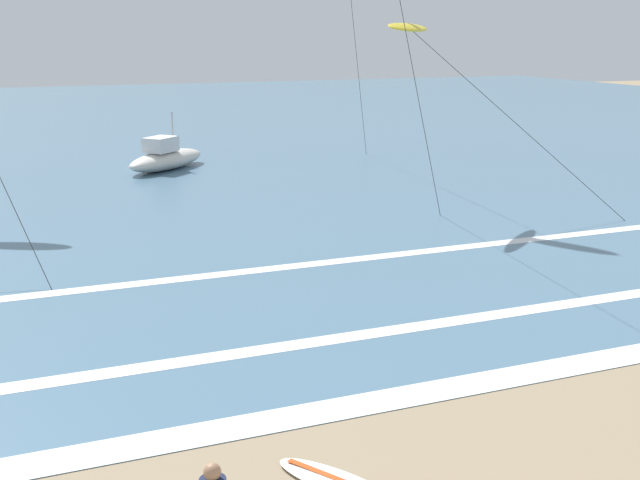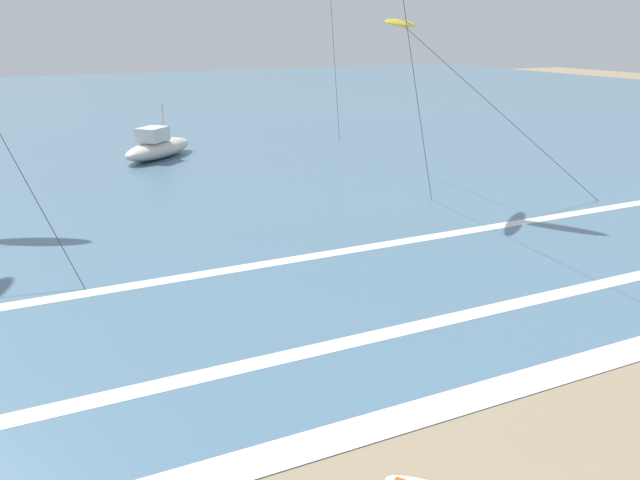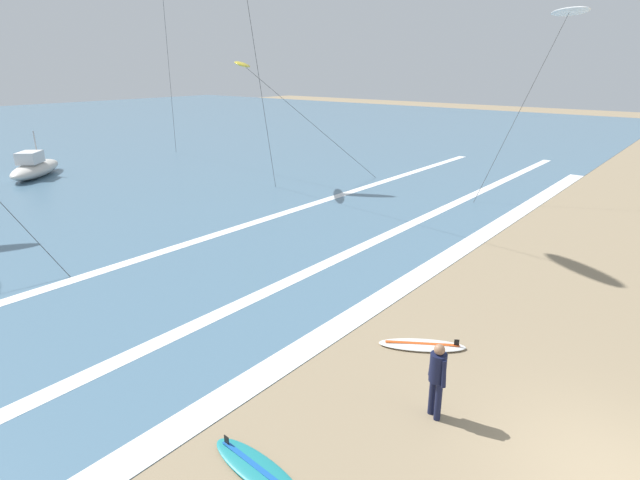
{
  "view_description": "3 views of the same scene",
  "coord_description": "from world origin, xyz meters",
  "px_view_note": "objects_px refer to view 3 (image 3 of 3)",
  "views": [
    {
      "loc": [
        -2.17,
        -4.89,
        6.42
      ],
      "look_at": [
        2.43,
        6.75,
        3.09
      ],
      "focal_mm": 44.17,
      "sensor_mm": 36.0,
      "label": 1
    },
    {
      "loc": [
        -3.55,
        -1.92,
        6.53
      ],
      "look_at": [
        2.4,
        9.85,
        2.36
      ],
      "focal_mm": 38.44,
      "sensor_mm": 36.0,
      "label": 2
    },
    {
      "loc": [
        -8.14,
        -0.33,
        6.52
      ],
      "look_at": [
        0.26,
        6.47,
        2.76
      ],
      "focal_mm": 28.28,
      "sensor_mm": 36.0,
      "label": 3
    }
  ],
  "objects_px": {
    "surfer_left_far": "(437,374)",
    "surfboard_foreground_flat": "(257,469)",
    "kite_yellow_mid_center": "(243,65)",
    "kite_white_high_right": "(569,13)",
    "offshore_boat": "(35,168)",
    "surfboard_near_water": "(422,345)"
  },
  "relations": [
    {
      "from": "surfboard_foreground_flat",
      "to": "kite_white_high_right",
      "type": "distance_m",
      "value": 24.23
    },
    {
      "from": "kite_yellow_mid_center",
      "to": "kite_white_high_right",
      "type": "bearing_deg",
      "value": -61.12
    },
    {
      "from": "surfboard_foreground_flat",
      "to": "kite_white_high_right",
      "type": "bearing_deg",
      "value": 4.9
    },
    {
      "from": "surfer_left_far",
      "to": "kite_yellow_mid_center",
      "type": "distance_m",
      "value": 21.77
    },
    {
      "from": "surfer_left_far",
      "to": "surfboard_foreground_flat",
      "type": "bearing_deg",
      "value": 152.13
    },
    {
      "from": "surfboard_foreground_flat",
      "to": "kite_white_high_right",
      "type": "relative_size",
      "value": 0.23
    },
    {
      "from": "surfer_left_far",
      "to": "surfboard_foreground_flat",
      "type": "height_order",
      "value": "surfer_left_far"
    },
    {
      "from": "kite_yellow_mid_center",
      "to": "offshore_boat",
      "type": "height_order",
      "value": "kite_yellow_mid_center"
    },
    {
      "from": "surfboard_near_water",
      "to": "offshore_boat",
      "type": "height_order",
      "value": "offshore_boat"
    },
    {
      "from": "surfer_left_far",
      "to": "offshore_boat",
      "type": "height_order",
      "value": "offshore_boat"
    },
    {
      "from": "surfer_left_far",
      "to": "surfboard_foreground_flat",
      "type": "distance_m",
      "value": 3.71
    },
    {
      "from": "surfboard_near_water",
      "to": "kite_yellow_mid_center",
      "type": "height_order",
      "value": "kite_yellow_mid_center"
    },
    {
      "from": "surfboard_foreground_flat",
      "to": "kite_white_high_right",
      "type": "height_order",
      "value": "kite_white_high_right"
    },
    {
      "from": "surfboard_foreground_flat",
      "to": "surfboard_near_water",
      "type": "distance_m",
      "value": 5.36
    },
    {
      "from": "surfer_left_far",
      "to": "kite_yellow_mid_center",
      "type": "bearing_deg",
      "value": 56.4
    },
    {
      "from": "kite_yellow_mid_center",
      "to": "surfboard_foreground_flat",
      "type": "bearing_deg",
      "value": -133.1
    },
    {
      "from": "surfboard_foreground_flat",
      "to": "offshore_boat",
      "type": "relative_size",
      "value": 0.43
    },
    {
      "from": "surfboard_near_water",
      "to": "kite_white_high_right",
      "type": "distance_m",
      "value": 19.39
    },
    {
      "from": "surfer_left_far",
      "to": "surfboard_foreground_flat",
      "type": "relative_size",
      "value": 0.75
    },
    {
      "from": "kite_yellow_mid_center",
      "to": "offshore_boat",
      "type": "bearing_deg",
      "value": 118.81
    },
    {
      "from": "surfboard_near_water",
      "to": "kite_yellow_mid_center",
      "type": "distance_m",
      "value": 19.79
    },
    {
      "from": "surfboard_near_water",
      "to": "offshore_boat",
      "type": "relative_size",
      "value": 0.42
    }
  ]
}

